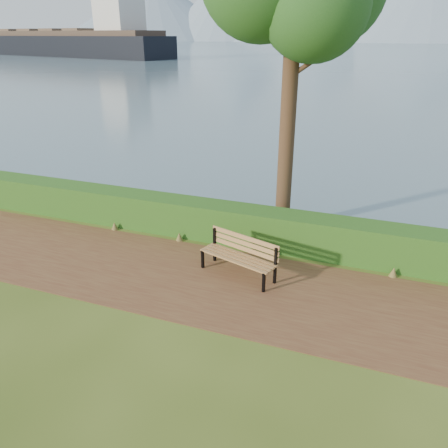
% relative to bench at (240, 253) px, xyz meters
% --- Properties ---
extents(ground, '(140.00, 140.00, 0.00)m').
position_rel_bench_xyz_m(ground, '(-1.06, -0.90, -0.55)').
color(ground, '#3B4F16').
rests_on(ground, ground).
extents(path, '(40.00, 3.40, 0.01)m').
position_rel_bench_xyz_m(path, '(-1.06, -0.60, -0.54)').
color(path, brown).
rests_on(path, ground).
extents(hedge, '(32.00, 0.85, 1.00)m').
position_rel_bench_xyz_m(hedge, '(-1.06, 1.70, -0.05)').
color(hedge, '#204D16').
rests_on(hedge, ground).
extents(water, '(700.00, 510.00, 0.00)m').
position_rel_bench_xyz_m(water, '(-1.06, 259.10, -0.54)').
color(water, slate).
rests_on(water, ground).
extents(mountains, '(585.00, 190.00, 70.00)m').
position_rel_bench_xyz_m(mountains, '(-10.24, 405.15, 27.15)').
color(mountains, gray).
rests_on(mountains, ground).
extents(bench, '(1.97, 1.09, 0.95)m').
position_rel_bench_xyz_m(bench, '(0.00, 0.00, 0.00)').
color(bench, black).
rests_on(bench, ground).
extents(cargo_ship, '(69.27, 27.46, 20.87)m').
position_rel_bench_xyz_m(cargo_ship, '(-77.45, 91.30, 2.56)').
color(cargo_ship, black).
rests_on(cargo_ship, ground).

